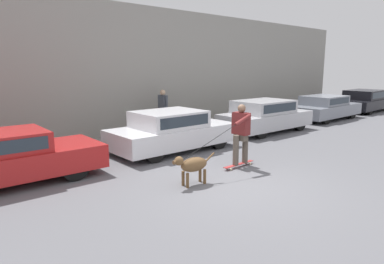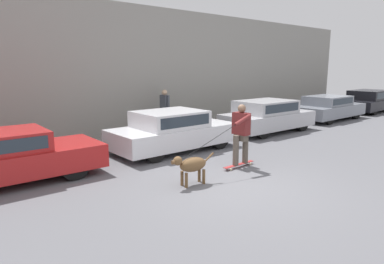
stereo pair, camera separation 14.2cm
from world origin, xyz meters
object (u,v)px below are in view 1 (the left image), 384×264
(parked_car_3, at_px, (325,108))
(dog, at_px, (193,165))
(pedestrian_with_bag, at_px, (163,109))
(parked_car_4, at_px, (365,101))
(parked_car_2, at_px, (265,116))
(parked_car_1, at_px, (172,131))
(skateboarder, at_px, (241,132))
(parked_car_0, at_px, (1,159))

(parked_car_3, xyz_separation_m, dog, (-11.50, -2.86, -0.13))
(pedestrian_with_bag, bearing_deg, parked_car_4, -9.16)
(parked_car_2, bearing_deg, parked_car_1, -178.25)
(skateboarder, bearing_deg, parked_car_3, -165.13)
(parked_car_3, bearing_deg, parked_car_2, -179.55)
(parked_car_3, bearing_deg, parked_car_0, -179.55)
(parked_car_4, distance_m, dog, 16.59)
(parked_car_2, relative_size, parked_car_4, 0.94)
(parked_car_0, xyz_separation_m, skateboarder, (5.15, -2.63, 0.35))
(pedestrian_with_bag, bearing_deg, parked_car_2, -30.50)
(parked_car_4, distance_m, pedestrian_with_bag, 13.62)
(parked_car_4, xyz_separation_m, dog, (-16.34, -2.86, -0.15))
(dog, xyz_separation_m, pedestrian_with_bag, (2.89, 4.99, 0.57))
(parked_car_2, bearing_deg, dog, -154.57)
(parked_car_0, bearing_deg, parked_car_4, 1.91)
(parked_car_1, xyz_separation_m, skateboarder, (0.25, -2.63, 0.33))
(parked_car_2, relative_size, skateboarder, 1.48)
(parked_car_3, relative_size, dog, 3.82)
(dog, distance_m, skateboarder, 1.99)
(parked_car_3, distance_m, skateboarder, 9.95)
(pedestrian_with_bag, bearing_deg, parked_car_1, -120.09)
(skateboarder, bearing_deg, pedestrian_with_bag, -102.12)
(parked_car_2, height_order, parked_car_3, parked_car_2)
(parked_car_3, distance_m, parked_car_4, 4.84)
(parked_car_2, bearing_deg, skateboarder, -148.58)
(parked_car_3, bearing_deg, dog, -165.56)
(parked_car_1, bearing_deg, parked_car_2, 0.72)
(parked_car_0, bearing_deg, pedestrian_with_bag, 21.05)
(dog, height_order, skateboarder, skateboarder)
(parked_car_0, xyz_separation_m, pedestrian_with_bag, (6.13, 2.13, 0.44))
(parked_car_0, distance_m, parked_car_1, 4.91)
(parked_car_3, height_order, pedestrian_with_bag, pedestrian_with_bag)
(parked_car_0, distance_m, parked_car_4, 19.57)
(parked_car_3, xyz_separation_m, pedestrian_with_bag, (-8.61, 2.13, 0.45))
(parked_car_3, bearing_deg, parked_car_4, 0.44)
(parked_car_2, height_order, dog, parked_car_2)
(parked_car_0, relative_size, parked_car_1, 1.07)
(parked_car_3, height_order, dog, parked_car_3)
(parked_car_0, relative_size, dog, 3.88)
(parked_car_0, distance_m, skateboarder, 5.80)
(parked_car_2, bearing_deg, parked_car_4, 1.73)
(parked_car_1, distance_m, skateboarder, 2.66)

